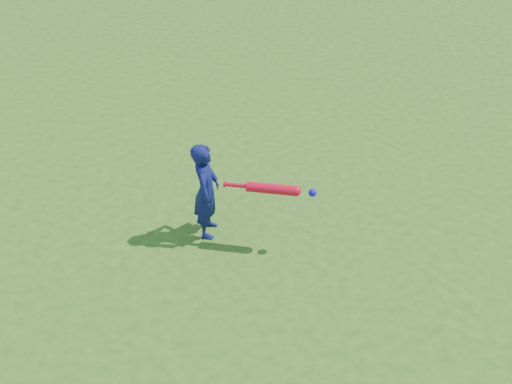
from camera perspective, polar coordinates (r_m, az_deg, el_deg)
ground at (r=5.78m, az=-2.10°, el=-5.83°), size 80.00×80.00×0.00m
child at (r=5.67m, az=-5.00°, el=0.12°), size 0.26×0.40×1.07m
bat_swing at (r=5.43m, az=1.95°, el=0.29°), size 0.89×0.14×0.10m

